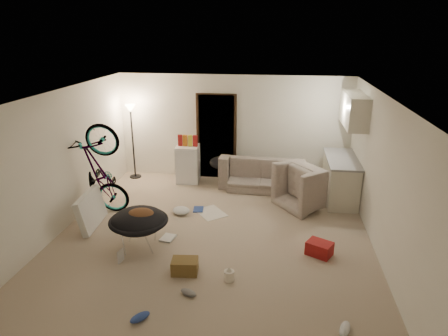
# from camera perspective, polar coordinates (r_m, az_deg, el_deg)

# --- Properties ---
(floor) EXTENTS (5.50, 6.00, 0.02)m
(floor) POSITION_cam_1_polar(r_m,az_deg,el_deg) (7.24, -1.58, -9.65)
(floor) COLOR tan
(floor) RESTS_ON ground
(ceiling) EXTENTS (5.50, 6.00, 0.02)m
(ceiling) POSITION_cam_1_polar(r_m,az_deg,el_deg) (6.41, -1.78, 10.46)
(ceiling) COLOR white
(ceiling) RESTS_ON wall_back
(wall_back) EXTENTS (5.50, 0.02, 2.50)m
(wall_back) POSITION_cam_1_polar(r_m,az_deg,el_deg) (9.58, 1.34, 5.77)
(wall_back) COLOR white
(wall_back) RESTS_ON floor
(wall_front) EXTENTS (5.50, 0.02, 2.50)m
(wall_front) POSITION_cam_1_polar(r_m,az_deg,el_deg) (4.08, -8.96, -14.35)
(wall_front) COLOR white
(wall_front) RESTS_ON floor
(wall_left) EXTENTS (0.02, 6.00, 2.50)m
(wall_left) POSITION_cam_1_polar(r_m,az_deg,el_deg) (7.67, -22.47, 0.77)
(wall_left) COLOR white
(wall_left) RESTS_ON floor
(wall_right) EXTENTS (0.02, 6.00, 2.50)m
(wall_right) POSITION_cam_1_polar(r_m,az_deg,el_deg) (6.85, 21.76, -1.27)
(wall_right) COLOR white
(wall_right) RESTS_ON floor
(doorway) EXTENTS (0.85, 0.10, 2.04)m
(doorway) POSITION_cam_1_polar(r_m,az_deg,el_deg) (9.65, -1.06, 4.46)
(doorway) COLOR black
(doorway) RESTS_ON floor
(door_trim) EXTENTS (0.97, 0.04, 2.10)m
(door_trim) POSITION_cam_1_polar(r_m,az_deg,el_deg) (9.63, -1.09, 4.42)
(door_trim) COLOR black
(door_trim) RESTS_ON floor
(floor_lamp) EXTENTS (0.28, 0.28, 1.81)m
(floor_lamp) POSITION_cam_1_polar(r_m,az_deg,el_deg) (9.80, -13.07, 5.91)
(floor_lamp) COLOR black
(floor_lamp) RESTS_ON floor
(kitchen_counter) EXTENTS (0.60, 1.50, 0.88)m
(kitchen_counter) POSITION_cam_1_polar(r_m,az_deg,el_deg) (8.90, 16.25, -1.58)
(kitchen_counter) COLOR beige
(kitchen_counter) RESTS_ON floor
(counter_top) EXTENTS (0.64, 1.54, 0.04)m
(counter_top) POSITION_cam_1_polar(r_m,az_deg,el_deg) (8.75, 16.53, 1.24)
(counter_top) COLOR gray
(counter_top) RESTS_ON kitchen_counter
(kitchen_uppers) EXTENTS (0.38, 1.40, 0.65)m
(kitchen_uppers) POSITION_cam_1_polar(r_m,az_deg,el_deg) (8.52, 18.08, 7.92)
(kitchen_uppers) COLOR beige
(kitchen_uppers) RESTS_ON wall_right
(sofa) EXTENTS (1.95, 0.84, 0.56)m
(sofa) POSITION_cam_1_polar(r_m,az_deg,el_deg) (9.28, 5.45, -1.05)
(sofa) COLOR #3D463E
(sofa) RESTS_ON floor
(armchair) EXTENTS (1.32, 1.34, 0.66)m
(armchair) POSITION_cam_1_polar(r_m,az_deg,el_deg) (8.49, 12.32, -3.05)
(armchair) COLOR #3D463E
(armchair) RESTS_ON floor
(bicycle) EXTENTS (1.91, 0.84, 1.10)m
(bicycle) POSITION_cam_1_polar(r_m,az_deg,el_deg) (8.18, -17.05, -3.05)
(bicycle) COLOR black
(bicycle) RESTS_ON floor
(book_asset) EXTENTS (0.25, 0.21, 0.02)m
(book_asset) POSITION_cam_1_polar(r_m,az_deg,el_deg) (6.64, -14.88, -13.12)
(book_asset) COLOR maroon
(book_asset) RESTS_ON floor
(mini_fridge) EXTENTS (0.56, 0.56, 0.89)m
(mini_fridge) POSITION_cam_1_polar(r_m,az_deg,el_deg) (9.54, -5.17, 0.59)
(mini_fridge) COLOR white
(mini_fridge) RESTS_ON floor
(snack_box_0) EXTENTS (0.11, 0.08, 0.30)m
(snack_box_0) POSITION_cam_1_polar(r_m,az_deg,el_deg) (9.42, -6.28, 3.84)
(snack_box_0) COLOR maroon
(snack_box_0) RESTS_ON mini_fridge
(snack_box_1) EXTENTS (0.11, 0.08, 0.30)m
(snack_box_1) POSITION_cam_1_polar(r_m,az_deg,el_deg) (9.39, -5.57, 3.82)
(snack_box_1) COLOR orange
(snack_box_1) RESTS_ON mini_fridge
(snack_box_2) EXTENTS (0.11, 0.09, 0.30)m
(snack_box_2) POSITION_cam_1_polar(r_m,az_deg,el_deg) (9.36, -4.85, 3.80)
(snack_box_2) COLOR gold
(snack_box_2) RESTS_ON mini_fridge
(snack_box_3) EXTENTS (0.11, 0.08, 0.30)m
(snack_box_3) POSITION_cam_1_polar(r_m,az_deg,el_deg) (9.34, -4.13, 3.77)
(snack_box_3) COLOR maroon
(snack_box_3) RESTS_ON mini_fridge
(saucer_chair) EXTENTS (0.98, 0.98, 0.69)m
(saucer_chair) POSITION_cam_1_polar(r_m,az_deg,el_deg) (6.82, -12.05, -8.05)
(saucer_chair) COLOR silver
(saucer_chair) RESTS_ON floor
(hoodie) EXTENTS (0.55, 0.49, 0.22)m
(hoodie) POSITION_cam_1_polar(r_m,az_deg,el_deg) (6.69, -11.85, -6.67)
(hoodie) COLOR #55341D
(hoodie) RESTS_ON saucer_chair
(sofa_drape) EXTENTS (0.64, 0.56, 0.28)m
(sofa_drape) POSITION_cam_1_polar(r_m,az_deg,el_deg) (9.27, -0.37, 0.73)
(sofa_drape) COLOR black
(sofa_drape) RESTS_ON sofa
(tv_box) EXTENTS (0.32, 0.99, 0.65)m
(tv_box) POSITION_cam_1_polar(r_m,az_deg,el_deg) (7.82, -18.48, -5.70)
(tv_box) COLOR silver
(tv_box) RESTS_ON floor
(drink_case_a) EXTENTS (0.41, 0.32, 0.22)m
(drink_case_a) POSITION_cam_1_polar(r_m,az_deg,el_deg) (6.22, -5.62, -13.79)
(drink_case_a) COLOR brown
(drink_case_a) RESTS_ON floor
(drink_case_b) EXTENTS (0.48, 0.44, 0.23)m
(drink_case_b) POSITION_cam_1_polar(r_m,az_deg,el_deg) (6.80, 13.47, -11.11)
(drink_case_b) COLOR maroon
(drink_case_b) RESTS_ON floor
(juicer) EXTENTS (0.15, 0.15, 0.22)m
(juicer) POSITION_cam_1_polar(r_m,az_deg,el_deg) (6.04, 0.74, -15.02)
(juicer) COLOR white
(juicer) RESTS_ON floor
(newspaper) EXTENTS (0.75, 0.77, 0.01)m
(newspaper) POSITION_cam_1_polar(r_m,az_deg,el_deg) (8.05, -1.90, -6.40)
(newspaper) COLOR silver
(newspaper) RESTS_ON floor
(book_blue) EXTENTS (0.23, 0.29, 0.03)m
(book_blue) POSITION_cam_1_polar(r_m,az_deg,el_deg) (8.18, -3.69, -5.91)
(book_blue) COLOR #2A4599
(book_blue) RESTS_ON floor
(book_white) EXTENTS (0.27, 0.32, 0.03)m
(book_white) POSITION_cam_1_polar(r_m,az_deg,el_deg) (7.19, -8.01, -9.86)
(book_white) COLOR silver
(book_white) RESTS_ON floor
(shoe_0) EXTENTS (0.31, 0.16, 0.11)m
(shoe_0) POSITION_cam_1_polar(r_m,az_deg,el_deg) (9.14, 2.24, -2.81)
(shoe_0) COLOR #2A4599
(shoe_0) RESTS_ON floor
(shoe_1) EXTENTS (0.23, 0.24, 0.09)m
(shoe_1) POSITION_cam_1_polar(r_m,az_deg,el_deg) (9.51, 1.11, -1.97)
(shoe_1) COLOR slate
(shoe_1) RESTS_ON floor
(shoe_2) EXTENTS (0.27, 0.28, 0.10)m
(shoe_2) POSITION_cam_1_polar(r_m,az_deg,el_deg) (5.48, -11.92, -20.13)
(shoe_2) COLOR #2A4599
(shoe_2) RESTS_ON floor
(shoe_3) EXTENTS (0.27, 0.19, 0.09)m
(shoe_3) POSITION_cam_1_polar(r_m,az_deg,el_deg) (5.79, -5.10, -17.32)
(shoe_3) COLOR slate
(shoe_3) RESTS_ON floor
(shoe_4) EXTENTS (0.21, 0.32, 0.11)m
(shoe_4) POSITION_cam_1_polar(r_m,az_deg,el_deg) (5.41, 16.87, -21.19)
(shoe_4) COLOR white
(shoe_4) RESTS_ON floor
(clothes_lump_b) EXTENTS (0.62, 0.59, 0.14)m
(clothes_lump_b) POSITION_cam_1_polar(r_m,az_deg,el_deg) (9.45, 5.05, -2.01)
(clothes_lump_b) COLOR black
(clothes_lump_b) RESTS_ON floor
(clothes_lump_c) EXTENTS (0.49, 0.50, 0.12)m
(clothes_lump_c) POSITION_cam_1_polar(r_m,az_deg,el_deg) (8.05, -6.14, -6.07)
(clothes_lump_c) COLOR silver
(clothes_lump_c) RESTS_ON floor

